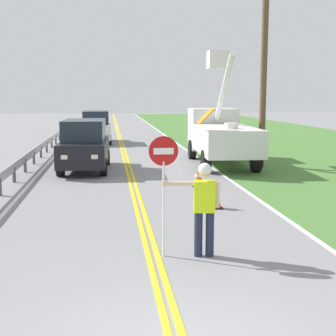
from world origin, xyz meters
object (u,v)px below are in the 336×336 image
oncoming_suv_nearest (85,145)px  oncoming_suv_second (96,127)px  flagger_worker (204,203)px  stop_sign_paddle (163,169)px  utility_pole_near (264,63)px  traffic_cone_lead (215,196)px  traffic_cone_mid (198,177)px  utility_bucket_truck (220,133)px

oncoming_suv_nearest → oncoming_suv_second: bearing=89.1°
flagger_worker → oncoming_suv_nearest: (-2.77, 11.09, 0.01)m
stop_sign_paddle → oncoming_suv_nearest: bearing=100.4°
flagger_worker → stop_sign_paddle: bearing=172.7°
stop_sign_paddle → utility_pole_near: bearing=63.2°
utility_pole_near → traffic_cone_lead: size_ratio=12.22×
stop_sign_paddle → flagger_worker: bearing=-7.3°
traffic_cone_lead → traffic_cone_mid: same height
utility_bucket_truck → utility_pole_near: (1.59, -1.19, 3.06)m
traffic_cone_mid → oncoming_suv_second: bearing=103.7°
utility_bucket_truck → traffic_cone_mid: bearing=-110.3°
utility_bucket_truck → utility_pole_near: 3.65m
utility_pole_near → traffic_cone_mid: size_ratio=12.22×
stop_sign_paddle → utility_pole_near: size_ratio=0.27×
stop_sign_paddle → traffic_cone_lead: 4.40m
oncoming_suv_nearest → oncoming_suv_second: same height
stop_sign_paddle → utility_bucket_truck: bearing=71.9°
flagger_worker → oncoming_suv_second: 22.81m
flagger_worker → utility_bucket_truck: utility_bucket_truck is taller
oncoming_suv_nearest → utility_pole_near: bearing=0.7°
oncoming_suv_nearest → oncoming_suv_second: size_ratio=1.01×
oncoming_suv_second → traffic_cone_mid: size_ratio=6.61×
traffic_cone_mid → stop_sign_paddle: bearing=-106.3°
stop_sign_paddle → oncoming_suv_second: stop_sign_paddle is taller
traffic_cone_lead → oncoming_suv_second: bearing=101.1°
utility_bucket_truck → oncoming_suv_nearest: bearing=-168.0°
utility_bucket_truck → traffic_cone_lead: 8.86m
stop_sign_paddle → oncoming_suv_nearest: size_ratio=0.50×
traffic_cone_lead → traffic_cone_mid: 3.10m
traffic_cone_lead → utility_bucket_truck: bearing=75.9°
oncoming_suv_nearest → traffic_cone_mid: size_ratio=6.67×
stop_sign_paddle → oncoming_suv_second: 22.65m
stop_sign_paddle → traffic_cone_mid: 7.25m
stop_sign_paddle → utility_bucket_truck: (4.00, 12.27, -0.31)m
utility_pole_near → traffic_cone_mid: 6.92m
utility_bucket_truck → traffic_cone_lead: (-2.14, -8.53, -1.07)m
stop_sign_paddle → traffic_cone_lead: stop_sign_paddle is taller
traffic_cone_lead → traffic_cone_mid: (0.13, 3.10, 0.00)m
traffic_cone_lead → traffic_cone_mid: bearing=87.6°
oncoming_suv_second → traffic_cone_mid: (3.83, -15.73, -0.72)m
traffic_cone_lead → utility_pole_near: bearing=63.0°
flagger_worker → utility_pole_near: (4.83, 11.17, 3.41)m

